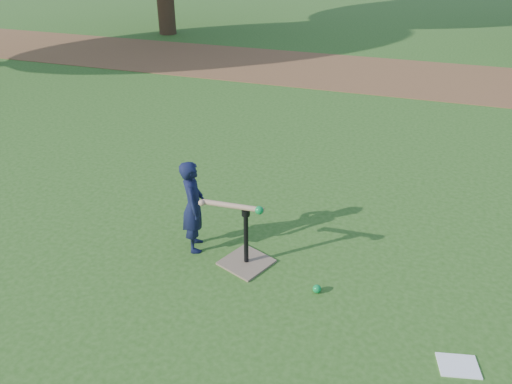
% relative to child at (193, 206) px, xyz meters
% --- Properties ---
extents(ground, '(80.00, 80.00, 0.00)m').
position_rel_child_xyz_m(ground, '(0.61, -0.26, -0.49)').
color(ground, '#285116').
rests_on(ground, ground).
extents(dirt_strip, '(24.00, 3.00, 0.01)m').
position_rel_child_xyz_m(dirt_strip, '(0.61, 7.24, -0.48)').
color(dirt_strip, brown).
rests_on(dirt_strip, ground).
extents(child, '(0.36, 0.42, 0.98)m').
position_rel_child_xyz_m(child, '(0.00, 0.00, 0.00)').
color(child, black).
rests_on(child, ground).
extents(wiffle_ball_ground, '(0.08, 0.08, 0.08)m').
position_rel_child_xyz_m(wiffle_ball_ground, '(1.35, -0.30, -0.45)').
color(wiffle_ball_ground, '#0B8235').
rests_on(wiffle_ball_ground, ground).
extents(clipboard, '(0.34, 0.29, 0.01)m').
position_rel_child_xyz_m(clipboard, '(2.56, -0.80, -0.48)').
color(clipboard, white).
rests_on(clipboard, ground).
extents(batting_tee, '(0.56, 0.56, 0.61)m').
position_rel_child_xyz_m(batting_tee, '(0.59, -0.10, -0.38)').
color(batting_tee, '#7B654E').
rests_on(batting_tee, ground).
extents(swing_action, '(0.64, 0.11, 0.09)m').
position_rel_child_xyz_m(swing_action, '(0.49, -0.12, 0.16)').
color(swing_action, tan).
rests_on(swing_action, ground).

